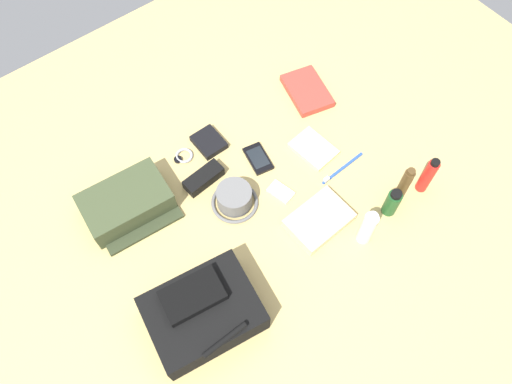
{
  "coord_description": "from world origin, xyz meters",
  "views": [
    {
      "loc": [
        0.47,
        0.61,
        1.47
      ],
      "look_at": [
        0.0,
        0.0,
        0.04
      ],
      "focal_mm": 34.94,
      "sensor_mm": 36.0,
      "label": 1
    }
  ],
  "objects_px": {
    "bucket_hat": "(234,198)",
    "toiletry_pouch": "(127,203)",
    "folded_towel": "(319,220)",
    "notepad": "(314,149)",
    "wristwatch": "(183,156)",
    "shampoo_bottle": "(392,203)",
    "wallet": "(208,143)",
    "toothbrush": "(340,170)",
    "paperback_novel": "(307,91)",
    "sunscreen_spray": "(428,176)",
    "media_player": "(281,192)",
    "cologne_bottle": "(404,184)",
    "sunglasses_case": "(204,178)",
    "cell_phone": "(258,159)",
    "backpack": "(203,312)",
    "toothpaste_tube": "(368,228)"
  },
  "relations": [
    {
      "from": "bucket_hat",
      "to": "toiletry_pouch",
      "type": "bearing_deg",
      "value": -34.04
    },
    {
      "from": "toiletry_pouch",
      "to": "bucket_hat",
      "type": "xyz_separation_m",
      "value": [
        -0.29,
        0.19,
        -0.01
      ]
    },
    {
      "from": "folded_towel",
      "to": "notepad",
      "type": "bearing_deg",
      "value": -127.54
    },
    {
      "from": "wristwatch",
      "to": "shampoo_bottle",
      "type": "bearing_deg",
      "value": 125.45
    },
    {
      "from": "wallet",
      "to": "notepad",
      "type": "height_order",
      "value": "wallet"
    },
    {
      "from": "bucket_hat",
      "to": "toothbrush",
      "type": "distance_m",
      "value": 0.38
    },
    {
      "from": "shampoo_bottle",
      "to": "paperback_novel",
      "type": "height_order",
      "value": "shampoo_bottle"
    },
    {
      "from": "toiletry_pouch",
      "to": "bucket_hat",
      "type": "bearing_deg",
      "value": 145.96
    },
    {
      "from": "sunscreen_spray",
      "to": "media_player",
      "type": "height_order",
      "value": "sunscreen_spray"
    },
    {
      "from": "sunscreen_spray",
      "to": "paperback_novel",
      "type": "height_order",
      "value": "sunscreen_spray"
    },
    {
      "from": "cologne_bottle",
      "to": "notepad",
      "type": "xyz_separation_m",
      "value": [
        0.1,
        -0.31,
        -0.07
      ]
    },
    {
      "from": "cologne_bottle",
      "to": "folded_towel",
      "type": "relative_size",
      "value": 0.84
    },
    {
      "from": "wallet",
      "to": "sunglasses_case",
      "type": "xyz_separation_m",
      "value": [
        0.1,
        0.11,
        0.01
      ]
    },
    {
      "from": "cell_phone",
      "to": "media_player",
      "type": "distance_m",
      "value": 0.15
    },
    {
      "from": "notepad",
      "to": "backpack",
      "type": "bearing_deg",
      "value": 15.16
    },
    {
      "from": "sunscreen_spray",
      "to": "media_player",
      "type": "bearing_deg",
      "value": -35.56
    },
    {
      "from": "paperback_novel",
      "to": "sunglasses_case",
      "type": "xyz_separation_m",
      "value": [
        0.52,
        0.08,
        0.01
      ]
    },
    {
      "from": "cell_phone",
      "to": "backpack",
      "type": "bearing_deg",
      "value": 36.0
    },
    {
      "from": "cell_phone",
      "to": "wallet",
      "type": "bearing_deg",
      "value": -57.28
    },
    {
      "from": "cologne_bottle",
      "to": "cell_phone",
      "type": "xyz_separation_m",
      "value": [
        0.28,
        -0.4,
        -0.07
      ]
    },
    {
      "from": "notepad",
      "to": "toiletry_pouch",
      "type": "bearing_deg",
      "value": -23.17
    },
    {
      "from": "media_player",
      "to": "wristwatch",
      "type": "height_order",
      "value": "same"
    },
    {
      "from": "notepad",
      "to": "sunglasses_case",
      "type": "distance_m",
      "value": 0.4
    },
    {
      "from": "backpack",
      "to": "shampoo_bottle",
      "type": "xyz_separation_m",
      "value": [
        -0.68,
        0.08,
        -0.0
      ]
    },
    {
      "from": "toiletry_pouch",
      "to": "sunglasses_case",
      "type": "bearing_deg",
      "value": 166.21
    },
    {
      "from": "paperback_novel",
      "to": "toothpaste_tube",
      "type": "bearing_deg",
      "value": 66.63
    },
    {
      "from": "toiletry_pouch",
      "to": "paperback_novel",
      "type": "xyz_separation_m",
      "value": [
        -0.78,
        -0.01,
        -0.03
      ]
    },
    {
      "from": "toothpaste_tube",
      "to": "folded_towel",
      "type": "bearing_deg",
      "value": -59.32
    },
    {
      "from": "backpack",
      "to": "toothpaste_tube",
      "type": "height_order",
      "value": "toothpaste_tube"
    },
    {
      "from": "toothbrush",
      "to": "wristwatch",
      "type": "bearing_deg",
      "value": -43.56
    },
    {
      "from": "bucket_hat",
      "to": "cell_phone",
      "type": "xyz_separation_m",
      "value": [
        -0.17,
        -0.09,
        -0.03
      ]
    },
    {
      "from": "toiletry_pouch",
      "to": "wallet",
      "type": "distance_m",
      "value": 0.36
    },
    {
      "from": "sunscreen_spray",
      "to": "toothpaste_tube",
      "type": "bearing_deg",
      "value": 2.92
    },
    {
      "from": "bucket_hat",
      "to": "toothbrush",
      "type": "bearing_deg",
      "value": 161.38
    },
    {
      "from": "sunscreen_spray",
      "to": "cologne_bottle",
      "type": "distance_m",
      "value": 0.09
    },
    {
      "from": "backpack",
      "to": "folded_towel",
      "type": "distance_m",
      "value": 0.47
    },
    {
      "from": "folded_towel",
      "to": "sunglasses_case",
      "type": "distance_m",
      "value": 0.41
    },
    {
      "from": "toiletry_pouch",
      "to": "folded_towel",
      "type": "bearing_deg",
      "value": 137.78
    },
    {
      "from": "toothpaste_tube",
      "to": "notepad",
      "type": "bearing_deg",
      "value": -105.17
    },
    {
      "from": "paperback_novel",
      "to": "folded_towel",
      "type": "relative_size",
      "value": 1.12
    },
    {
      "from": "notepad",
      "to": "bucket_hat",
      "type": "bearing_deg",
      "value": -6.17
    },
    {
      "from": "toiletry_pouch",
      "to": "paperback_novel",
      "type": "height_order",
      "value": "toiletry_pouch"
    },
    {
      "from": "toiletry_pouch",
      "to": "shampoo_bottle",
      "type": "bearing_deg",
      "value": 141.92
    },
    {
      "from": "cologne_bottle",
      "to": "folded_towel",
      "type": "distance_m",
      "value": 0.3
    },
    {
      "from": "shampoo_bottle",
      "to": "folded_towel",
      "type": "bearing_deg",
      "value": -27.11
    },
    {
      "from": "toothbrush",
      "to": "notepad",
      "type": "xyz_separation_m",
      "value": [
        0.02,
        -0.12,
        0.0
      ]
    },
    {
      "from": "cologne_bottle",
      "to": "sunglasses_case",
      "type": "bearing_deg",
      "value": -42.92
    },
    {
      "from": "sunscreen_spray",
      "to": "cell_phone",
      "type": "height_order",
      "value": "sunscreen_spray"
    },
    {
      "from": "bucket_hat",
      "to": "cell_phone",
      "type": "bearing_deg",
      "value": -152.27
    },
    {
      "from": "wristwatch",
      "to": "toothbrush",
      "type": "relative_size",
      "value": 0.38
    }
  ]
}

